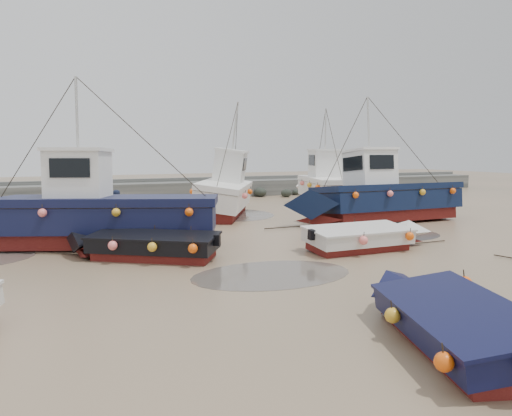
# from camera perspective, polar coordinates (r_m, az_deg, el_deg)

# --- Properties ---
(ground) EXTENTS (120.00, 120.00, 0.00)m
(ground) POSITION_cam_1_polar(r_m,az_deg,el_deg) (16.95, 5.59, -5.59)
(ground) COLOR #96795E
(ground) RESTS_ON ground
(seawall) EXTENTS (60.00, 4.92, 1.50)m
(seawall) POSITION_cam_1_polar(r_m,az_deg,el_deg) (37.41, -11.30, 1.98)
(seawall) COLOR slate
(seawall) RESTS_ON ground
(puddle_a) EXTENTS (4.84, 4.84, 0.01)m
(puddle_a) POSITION_cam_1_polar(r_m,az_deg,el_deg) (14.57, 1.84, -7.58)
(puddle_a) COLOR #534C44
(puddle_a) RESTS_ON ground
(puddle_b) EXTENTS (3.64, 3.64, 0.01)m
(puddle_b) POSITION_cam_1_polar(r_m,az_deg,el_deg) (22.13, 15.97, -2.92)
(puddle_b) COLOR #534C44
(puddle_b) RESTS_ON ground
(puddle_d) EXTENTS (5.18, 5.18, 0.01)m
(puddle_d) POSITION_cam_1_polar(r_m,az_deg,el_deg) (27.77, -3.36, -0.77)
(puddle_d) COLOR #534C44
(puddle_d) RESTS_ON ground
(dinghy_1) EXTENTS (3.27, 6.21, 1.43)m
(dinghy_1) POSITION_cam_1_polar(r_m,az_deg,el_deg) (10.17, 21.40, -11.21)
(dinghy_1) COLOR maroon
(dinghy_1) RESTS_ON ground
(dinghy_4) EXTENTS (5.82, 4.41, 1.43)m
(dinghy_4) POSITION_cam_1_polar(r_m,az_deg,el_deg) (16.93, -12.73, -3.88)
(dinghy_4) COLOR maroon
(dinghy_4) RESTS_ON ground
(dinghy_5) EXTENTS (6.15, 2.26, 1.43)m
(dinghy_5) POSITION_cam_1_polar(r_m,az_deg,el_deg) (18.43, 12.48, -3.00)
(dinghy_5) COLOR maroon
(dinghy_5) RESTS_ON ground
(cabin_boat_0) EXTENTS (10.90, 6.03, 6.22)m
(cabin_boat_0) POSITION_cam_1_polar(r_m,az_deg,el_deg) (19.52, -18.28, -0.39)
(cabin_boat_0) COLOR maroon
(cabin_boat_0) RESTS_ON ground
(cabin_boat_1) EXTENTS (5.77, 9.02, 6.22)m
(cabin_boat_1) POSITION_cam_1_polar(r_m,az_deg,el_deg) (27.67, -3.73, 2.01)
(cabin_boat_1) COLOR maroon
(cabin_boat_1) RESTS_ON ground
(cabin_boat_2) EXTENTS (10.67, 3.23, 6.22)m
(cabin_boat_2) POSITION_cam_1_polar(r_m,az_deg,el_deg) (25.57, 13.83, 1.37)
(cabin_boat_2) COLOR maroon
(cabin_boat_2) RESTS_ON ground
(cabin_boat_3) EXTENTS (4.44, 9.15, 6.22)m
(cabin_boat_3) POSITION_cam_1_polar(r_m,az_deg,el_deg) (32.75, 7.95, 2.71)
(cabin_boat_3) COLOR maroon
(cabin_boat_3) RESTS_ON ground
(person) EXTENTS (0.79, 0.63, 1.88)m
(person) POSITION_cam_1_polar(r_m,az_deg,el_deg) (22.61, -15.63, -2.72)
(person) COLOR #151C31
(person) RESTS_ON ground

